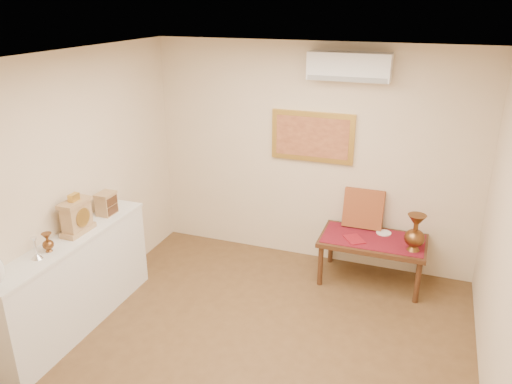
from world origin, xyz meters
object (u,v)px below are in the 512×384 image
at_px(brass_urn_tall, 416,229).
at_px(mantel_clock, 77,216).
at_px(display_ledge, 76,282).
at_px(wooden_chest, 106,203).
at_px(low_table, 373,244).

xyz_separation_m(brass_urn_tall, mantel_clock, (-3.12, -1.60, 0.34)).
xyz_separation_m(display_ledge, wooden_chest, (-0.00, 0.62, 0.61)).
relative_size(brass_urn_tall, low_table, 0.42).
bearing_deg(display_ledge, wooden_chest, 90.32).
height_order(display_ledge, mantel_clock, mantel_clock).
height_order(display_ledge, low_table, display_ledge).
xyz_separation_m(brass_urn_tall, low_table, (-0.45, 0.14, -0.33)).
bearing_deg(wooden_chest, mantel_clock, -89.27).
distance_m(display_ledge, mantel_clock, 0.68).
height_order(wooden_chest, low_table, wooden_chest).
bearing_deg(display_ledge, low_table, 35.10).
relative_size(brass_urn_tall, mantel_clock, 1.24).
relative_size(display_ledge, mantel_clock, 4.93).
bearing_deg(low_table, wooden_chest, -154.83).
bearing_deg(mantel_clock, brass_urn_tall, 27.16).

